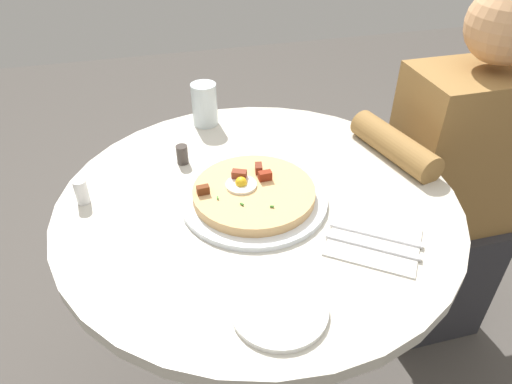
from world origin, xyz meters
TOP-DOWN VIEW (x-y plane):
  - dining_table at (0.00, 0.00)m, footprint 0.87×0.87m
  - person_seated at (-0.63, -0.14)m, footprint 0.53×0.34m
  - pizza_plate at (0.01, 0.01)m, footprint 0.32×0.32m
  - breakfast_pizza at (0.01, 0.01)m, footprint 0.26×0.26m
  - bread_plate at (0.04, 0.31)m, footprint 0.16×0.16m
  - napkin at (-0.18, 0.19)m, footprint 0.22×0.21m
  - fork at (-0.17, 0.21)m, footprint 0.15×0.11m
  - knife at (-0.19, 0.18)m, footprint 0.15×0.11m
  - water_glass at (0.05, -0.36)m, footprint 0.07×0.07m
  - salt_shaker at (0.37, -0.08)m, footprint 0.03×0.03m
  - pepper_shaker at (0.14, -0.18)m, footprint 0.03×0.03m

SIDE VIEW (x-z plane):
  - person_seated at x=-0.63m, z-range -0.06..1.07m
  - dining_table at x=0.00m, z-range 0.20..0.96m
  - napkin at x=-0.18m, z-range 0.76..0.76m
  - bread_plate at x=0.04m, z-range 0.76..0.77m
  - pizza_plate at x=0.01m, z-range 0.76..0.77m
  - fork at x=-0.17m, z-range 0.76..0.77m
  - knife at x=-0.19m, z-range 0.76..0.77m
  - pepper_shaker at x=0.14m, z-range 0.76..0.81m
  - breakfast_pizza at x=0.01m, z-range 0.76..0.80m
  - salt_shaker at x=0.37m, z-range 0.76..0.81m
  - water_glass at x=0.05m, z-range 0.76..0.87m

